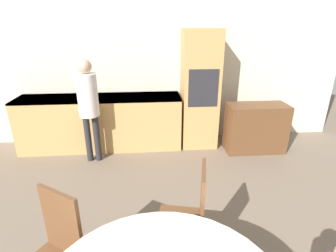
{
  "coord_description": "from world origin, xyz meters",
  "views": [
    {
      "loc": [
        -0.27,
        0.52,
        2.05
      ],
      "look_at": [
        -0.07,
        2.93,
        1.09
      ],
      "focal_mm": 28.0,
      "sensor_mm": 36.0,
      "label": 1
    }
  ],
  "objects_px": {
    "person_standing": "(88,100)",
    "oven_unit": "(199,90)",
    "sideboard": "(256,128)",
    "chair_far_left": "(56,248)",
    "chair_far_right": "(191,213)"
  },
  "relations": [
    {
      "from": "chair_far_left",
      "to": "sideboard",
      "type": "bearing_deg",
      "value": 78.43
    },
    {
      "from": "oven_unit",
      "to": "sideboard",
      "type": "bearing_deg",
      "value": -21.29
    },
    {
      "from": "oven_unit",
      "to": "chair_far_right",
      "type": "xyz_separation_m",
      "value": [
        -0.54,
        -2.5,
        -0.46
      ]
    },
    {
      "from": "oven_unit",
      "to": "person_standing",
      "type": "relative_size",
      "value": 1.25
    },
    {
      "from": "sideboard",
      "to": "person_standing",
      "type": "relative_size",
      "value": 0.62
    },
    {
      "from": "oven_unit",
      "to": "chair_far_right",
      "type": "distance_m",
      "value": 2.6
    },
    {
      "from": "chair_far_right",
      "to": "person_standing",
      "type": "relative_size",
      "value": 0.61
    },
    {
      "from": "sideboard",
      "to": "chair_far_left",
      "type": "bearing_deg",
      "value": -135.67
    },
    {
      "from": "person_standing",
      "to": "oven_unit",
      "type": "bearing_deg",
      "value": 15.73
    },
    {
      "from": "sideboard",
      "to": "chair_far_left",
      "type": "xyz_separation_m",
      "value": [
        -2.5,
        -2.44,
        0.13
      ]
    },
    {
      "from": "sideboard",
      "to": "chair_far_left",
      "type": "distance_m",
      "value": 3.5
    },
    {
      "from": "sideboard",
      "to": "chair_far_right",
      "type": "distance_m",
      "value": 2.6
    },
    {
      "from": "oven_unit",
      "to": "sideboard",
      "type": "height_order",
      "value": "oven_unit"
    },
    {
      "from": "oven_unit",
      "to": "chair_far_left",
      "type": "bearing_deg",
      "value": -119.59
    },
    {
      "from": "chair_far_right",
      "to": "chair_far_left",
      "type": "bearing_deg",
      "value": -61.61
    }
  ]
}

